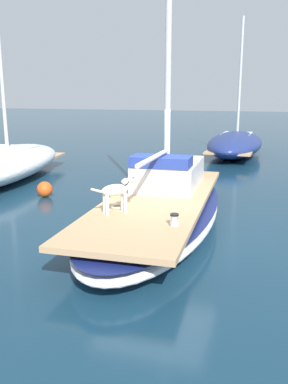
{
  "coord_description": "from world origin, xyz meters",
  "views": [
    {
      "loc": [
        2.3,
        -8.32,
        2.86
      ],
      "look_at": [
        0.0,
        -1.0,
        1.01
      ],
      "focal_mm": 38.47,
      "sensor_mm": 36.0,
      "label": 1
    }
  ],
  "objects_px": {
    "dog_white": "(117,191)",
    "deck_winch": "(174,220)",
    "sailboat_main": "(158,212)",
    "moored_boat_far_astern": "(235,144)",
    "mooring_buoy": "(45,189)",
    "coiled_rope": "(119,206)"
  },
  "relations": [
    {
      "from": "dog_white",
      "to": "deck_winch",
      "type": "height_order",
      "value": "dog_white"
    },
    {
      "from": "sailboat_main",
      "to": "deck_winch",
      "type": "bearing_deg",
      "value": -66.18
    },
    {
      "from": "moored_boat_far_astern",
      "to": "mooring_buoy",
      "type": "relative_size",
      "value": 14.51
    },
    {
      "from": "deck_winch",
      "to": "moored_boat_far_astern",
      "type": "distance_m",
      "value": 12.93
    },
    {
      "from": "dog_white",
      "to": "moored_boat_far_astern",
      "type": "relative_size",
      "value": 0.12
    },
    {
      "from": "coiled_rope",
      "to": "mooring_buoy",
      "type": "xyz_separation_m",
      "value": [
        -3.23,
        2.61,
        -0.46
      ]
    },
    {
      "from": "deck_winch",
      "to": "moored_boat_far_astern",
      "type": "bearing_deg",
      "value": 90.74
    },
    {
      "from": "dog_white",
      "to": "sailboat_main",
      "type": "bearing_deg",
      "value": 73.12
    },
    {
      "from": "sailboat_main",
      "to": "mooring_buoy",
      "type": "relative_size",
      "value": 16.66
    },
    {
      "from": "dog_white",
      "to": "mooring_buoy",
      "type": "bearing_deg",
      "value": 138.48
    },
    {
      "from": "sailboat_main",
      "to": "moored_boat_far_astern",
      "type": "distance_m",
      "value": 11.16
    },
    {
      "from": "coiled_rope",
      "to": "mooring_buoy",
      "type": "distance_m",
      "value": 4.18
    },
    {
      "from": "coiled_rope",
      "to": "moored_boat_far_astern",
      "type": "xyz_separation_m",
      "value": [
        1.15,
        12.15,
        -0.11
      ]
    },
    {
      "from": "moored_boat_far_astern",
      "to": "coiled_rope",
      "type": "bearing_deg",
      "value": -95.39
    },
    {
      "from": "mooring_buoy",
      "to": "coiled_rope",
      "type": "bearing_deg",
      "value": -38.94
    },
    {
      "from": "deck_winch",
      "to": "coiled_rope",
      "type": "relative_size",
      "value": 0.65
    },
    {
      "from": "coiled_rope",
      "to": "mooring_buoy",
      "type": "bearing_deg",
      "value": 141.06
    },
    {
      "from": "sailboat_main",
      "to": "mooring_buoy",
      "type": "distance_m",
      "value": 4.08
    },
    {
      "from": "dog_white",
      "to": "deck_winch",
      "type": "relative_size",
      "value": 3.52
    },
    {
      "from": "moored_boat_far_astern",
      "to": "mooring_buoy",
      "type": "xyz_separation_m",
      "value": [
        -4.37,
        -9.54,
        -0.35
      ]
    },
    {
      "from": "dog_white",
      "to": "coiled_rope",
      "type": "bearing_deg",
      "value": 107.57
    },
    {
      "from": "deck_winch",
      "to": "moored_boat_far_astern",
      "type": "relative_size",
      "value": 0.03
    }
  ]
}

